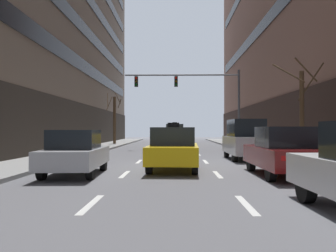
# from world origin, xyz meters

# --- Properties ---
(ground_plane) EXTENTS (120.00, 120.00, 0.00)m
(ground_plane) POSITION_xyz_m (0.00, 0.00, 0.00)
(ground_plane) COLOR slate
(sidewalk_left) EXTENTS (2.88, 80.00, 0.14)m
(sidewalk_left) POSITION_xyz_m (-6.30, 0.00, 0.07)
(sidewalk_left) COLOR gray
(sidewalk_left) RESTS_ON ground
(sidewalk_right) EXTENTS (2.88, 80.00, 0.14)m
(sidewalk_right) POSITION_xyz_m (6.30, 0.00, 0.07)
(sidewalk_right) COLOR gray
(sidewalk_right) RESTS_ON ground
(lane_stripe_l1_s2) EXTENTS (0.16, 2.00, 0.01)m
(lane_stripe_l1_s2) POSITION_xyz_m (-1.62, -8.00, 0.00)
(lane_stripe_l1_s2) COLOR silver
(lane_stripe_l1_s2) RESTS_ON ground
(lane_stripe_l1_s3) EXTENTS (0.16, 2.00, 0.01)m
(lane_stripe_l1_s3) POSITION_xyz_m (-1.62, -3.00, 0.00)
(lane_stripe_l1_s3) COLOR silver
(lane_stripe_l1_s3) RESTS_ON ground
(lane_stripe_l1_s4) EXTENTS (0.16, 2.00, 0.01)m
(lane_stripe_l1_s4) POSITION_xyz_m (-1.62, 2.00, 0.00)
(lane_stripe_l1_s4) COLOR silver
(lane_stripe_l1_s4) RESTS_ON ground
(lane_stripe_l1_s5) EXTENTS (0.16, 2.00, 0.01)m
(lane_stripe_l1_s5) POSITION_xyz_m (-1.62, 7.00, 0.00)
(lane_stripe_l1_s5) COLOR silver
(lane_stripe_l1_s5) RESTS_ON ground
(lane_stripe_l1_s6) EXTENTS (0.16, 2.00, 0.01)m
(lane_stripe_l1_s6) POSITION_xyz_m (-1.62, 12.00, 0.00)
(lane_stripe_l1_s6) COLOR silver
(lane_stripe_l1_s6) RESTS_ON ground
(lane_stripe_l1_s7) EXTENTS (0.16, 2.00, 0.01)m
(lane_stripe_l1_s7) POSITION_xyz_m (-1.62, 17.00, 0.00)
(lane_stripe_l1_s7) COLOR silver
(lane_stripe_l1_s7) RESTS_ON ground
(lane_stripe_l1_s8) EXTENTS (0.16, 2.00, 0.01)m
(lane_stripe_l1_s8) POSITION_xyz_m (-1.62, 22.00, 0.00)
(lane_stripe_l1_s8) COLOR silver
(lane_stripe_l1_s8) RESTS_ON ground
(lane_stripe_l1_s9) EXTENTS (0.16, 2.00, 0.01)m
(lane_stripe_l1_s9) POSITION_xyz_m (-1.62, 27.00, 0.00)
(lane_stripe_l1_s9) COLOR silver
(lane_stripe_l1_s9) RESTS_ON ground
(lane_stripe_l1_s10) EXTENTS (0.16, 2.00, 0.01)m
(lane_stripe_l1_s10) POSITION_xyz_m (-1.62, 32.00, 0.00)
(lane_stripe_l1_s10) COLOR silver
(lane_stripe_l1_s10) RESTS_ON ground
(lane_stripe_l2_s2) EXTENTS (0.16, 2.00, 0.01)m
(lane_stripe_l2_s2) POSITION_xyz_m (1.62, -8.00, 0.00)
(lane_stripe_l2_s2) COLOR silver
(lane_stripe_l2_s2) RESTS_ON ground
(lane_stripe_l2_s3) EXTENTS (0.16, 2.00, 0.01)m
(lane_stripe_l2_s3) POSITION_xyz_m (1.62, -3.00, 0.00)
(lane_stripe_l2_s3) COLOR silver
(lane_stripe_l2_s3) RESTS_ON ground
(lane_stripe_l2_s4) EXTENTS (0.16, 2.00, 0.01)m
(lane_stripe_l2_s4) POSITION_xyz_m (1.62, 2.00, 0.00)
(lane_stripe_l2_s4) COLOR silver
(lane_stripe_l2_s4) RESTS_ON ground
(lane_stripe_l2_s5) EXTENTS (0.16, 2.00, 0.01)m
(lane_stripe_l2_s5) POSITION_xyz_m (1.62, 7.00, 0.00)
(lane_stripe_l2_s5) COLOR silver
(lane_stripe_l2_s5) RESTS_ON ground
(lane_stripe_l2_s6) EXTENTS (0.16, 2.00, 0.01)m
(lane_stripe_l2_s6) POSITION_xyz_m (1.62, 12.00, 0.00)
(lane_stripe_l2_s6) COLOR silver
(lane_stripe_l2_s6) RESTS_ON ground
(lane_stripe_l2_s7) EXTENTS (0.16, 2.00, 0.01)m
(lane_stripe_l2_s7) POSITION_xyz_m (1.62, 17.00, 0.00)
(lane_stripe_l2_s7) COLOR silver
(lane_stripe_l2_s7) RESTS_ON ground
(lane_stripe_l2_s8) EXTENTS (0.16, 2.00, 0.01)m
(lane_stripe_l2_s8) POSITION_xyz_m (1.62, 22.00, 0.00)
(lane_stripe_l2_s8) COLOR silver
(lane_stripe_l2_s8) RESTS_ON ground
(lane_stripe_l2_s9) EXTENTS (0.16, 2.00, 0.01)m
(lane_stripe_l2_s9) POSITION_xyz_m (1.62, 27.00, 0.00)
(lane_stripe_l2_s9) COLOR silver
(lane_stripe_l2_s9) RESTS_ON ground
(lane_stripe_l2_s10) EXTENTS (0.16, 2.00, 0.01)m
(lane_stripe_l2_s10) POSITION_xyz_m (1.62, 32.00, 0.00)
(lane_stripe_l2_s10) COLOR silver
(lane_stripe_l2_s10) RESTS_ON ground
(taxi_driving_0) EXTENTS (1.83, 4.31, 2.26)m
(taxi_driving_0) POSITION_xyz_m (0.10, 18.33, 1.04)
(taxi_driving_0) COLOR black
(taxi_driving_0) RESTS_ON ground
(car_driving_1) EXTENTS (1.90, 4.21, 1.55)m
(car_driving_1) POSITION_xyz_m (-3.29, -3.20, 0.76)
(car_driving_1) COLOR black
(car_driving_1) RESTS_ON ground
(taxi_driving_2) EXTENTS (2.02, 4.46, 1.83)m
(taxi_driving_2) POSITION_xyz_m (0.09, -1.66, 0.81)
(taxi_driving_2) COLOR black
(taxi_driving_2) RESTS_ON ground
(car_parked_1) EXTENTS (1.88, 4.43, 1.66)m
(car_parked_1) POSITION_xyz_m (3.81, -3.35, 0.82)
(car_parked_1) COLOR black
(car_parked_1) RESTS_ON ground
(car_parked_2) EXTENTS (1.84, 4.33, 2.09)m
(car_parked_2) POSITION_xyz_m (3.81, 3.22, 1.04)
(car_parked_2) COLOR black
(car_parked_2) RESTS_ON ground
(traffic_signal_0) EXTENTS (9.24, 0.35, 6.21)m
(traffic_signal_0) POSITION_xyz_m (2.00, 13.26, 4.65)
(traffic_signal_0) COLOR #4C4C51
(traffic_signal_0) RESTS_ON sidewalk_right
(street_tree_0) EXTENTS (1.60, 1.63, 5.26)m
(street_tree_0) POSITION_xyz_m (-6.02, 20.76, 2.67)
(street_tree_0) COLOR #4C3823
(street_tree_0) RESTS_ON sidewalk_left
(street_tree_1) EXTENTS (2.27, 2.26, 4.68)m
(street_tree_1) POSITION_xyz_m (6.00, 1.17, 2.45)
(street_tree_1) COLOR #4C3823
(street_tree_1) RESTS_ON sidewalk_right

